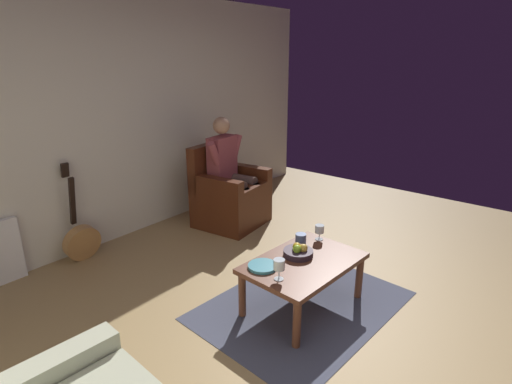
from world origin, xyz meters
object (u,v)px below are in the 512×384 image
object	(u,v)px
coffee_table	(304,267)
fruit_bowl	(298,252)
decorative_dish	(263,266)
guitar	(81,239)
wine_glass_far	(320,230)
candle_jar	(301,238)
armchair	(229,196)
person_seated	(230,168)
wine_glass_near	(279,266)

from	to	relation	value
coffee_table	fruit_bowl	bearing A→B (deg)	-117.86
fruit_bowl	decorative_dish	size ratio (longest dim) A/B	1.07
coffee_table	guitar	xyz separation A→B (m)	(0.70, -2.18, -0.14)
wine_glass_far	candle_jar	distance (m)	0.19
armchair	person_seated	world-z (taller)	person_seated
decorative_dish	fruit_bowl	bearing A→B (deg)	162.26
person_seated	candle_jar	distance (m)	1.60
fruit_bowl	candle_jar	xyz separation A→B (m)	(-0.22, -0.12, 0.00)
coffee_table	guitar	size ratio (longest dim) A/B	1.01
coffee_table	decorative_dish	bearing A→B (deg)	-32.90
decorative_dish	candle_jar	xyz separation A→B (m)	(-0.55, -0.01, 0.03)
wine_glass_near	candle_jar	distance (m)	0.66
armchair	guitar	size ratio (longest dim) A/B	0.98
person_seated	wine_glass_far	xyz separation A→B (m)	(0.51, 1.52, -0.19)
armchair	wine_glass_near	world-z (taller)	armchair
wine_glass_near	fruit_bowl	bearing A→B (deg)	-167.02
armchair	guitar	bearing A→B (deg)	-25.02
coffee_table	wine_glass_near	bearing A→B (deg)	1.65
coffee_table	candle_jar	distance (m)	0.34
armchair	wine_glass_far	size ratio (longest dim) A/B	7.01
guitar	wine_glass_far	xyz separation A→B (m)	(-1.11, 2.07, 0.29)
wine_glass_near	wine_glass_far	bearing A→B (deg)	-171.39
person_seated	guitar	world-z (taller)	person_seated
fruit_bowl	candle_jar	distance (m)	0.25
armchair	guitar	distance (m)	1.71
armchair	guitar	xyz separation A→B (m)	(1.62, -0.53, -0.13)
wine_glass_far	coffee_table	bearing A→B (deg)	14.40
decorative_dish	coffee_table	bearing A→B (deg)	147.10
wine_glass_far	guitar	bearing A→B (deg)	-61.72
armchair	fruit_bowl	xyz separation A→B (m)	(0.88, 1.57, 0.11)
coffee_table	guitar	distance (m)	2.29
armchair	wine_glass_far	bearing A→B (deg)	64.70
decorative_dish	wine_glass_far	bearing A→B (deg)	173.34
wine_glass_near	guitar	bearing A→B (deg)	-81.15
guitar	decorative_dish	distance (m)	2.04
wine_glass_far	candle_jar	bearing A→B (deg)	-30.62
coffee_table	wine_glass_near	world-z (taller)	wine_glass_near
wine_glass_near	fruit_bowl	world-z (taller)	wine_glass_near
armchair	coffee_table	bearing A→B (deg)	53.68
wine_glass_near	decorative_dish	world-z (taller)	wine_glass_near
wine_glass_far	fruit_bowl	xyz separation A→B (m)	(0.37, 0.02, -0.06)
guitar	candle_jar	world-z (taller)	guitar
wine_glass_far	decorative_dish	size ratio (longest dim) A/B	0.60
coffee_table	fruit_bowl	size ratio (longest dim) A/B	4.12
person_seated	decorative_dish	xyz separation A→B (m)	(1.22, 1.44, -0.27)
wine_glass_near	candle_jar	size ratio (longest dim) A/B	1.73
fruit_bowl	wine_glass_far	bearing A→B (deg)	-176.19
person_seated	fruit_bowl	xyz separation A→B (m)	(0.88, 1.55, -0.24)
armchair	person_seated	xyz separation A→B (m)	(-0.00, 0.02, 0.35)
coffee_table	wine_glass_near	xyz separation A→B (m)	(0.36, 0.01, 0.17)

